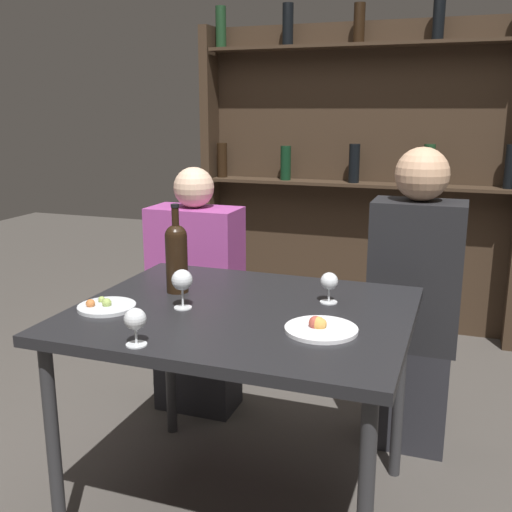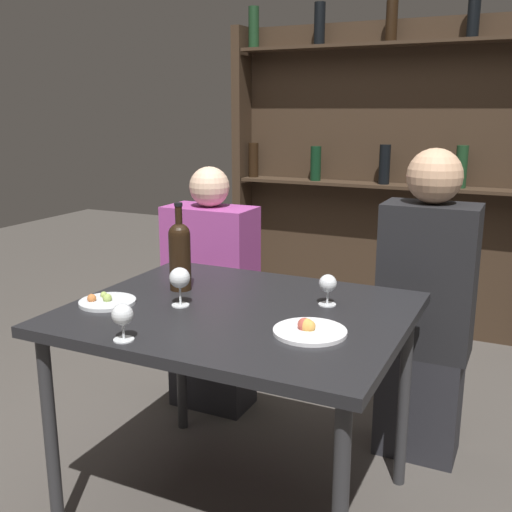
# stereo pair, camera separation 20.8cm
# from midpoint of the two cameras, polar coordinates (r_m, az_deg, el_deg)

# --- Properties ---
(ground_plane) EXTENTS (10.00, 10.00, 0.00)m
(ground_plane) POSITION_cam_midpoint_polar(r_m,az_deg,el_deg) (2.36, -3.94, -22.85)
(ground_plane) COLOR #47423D
(dining_table) EXTENTS (1.10, 0.91, 0.76)m
(dining_table) POSITION_cam_midpoint_polar(r_m,az_deg,el_deg) (2.03, -4.26, -6.95)
(dining_table) COLOR black
(dining_table) RESTS_ON ground_plane
(wine_rack_wall) EXTENTS (2.02, 0.21, 2.04)m
(wine_rack_wall) POSITION_cam_midpoint_polar(r_m,az_deg,el_deg) (3.86, 7.97, 8.15)
(wine_rack_wall) COLOR #38281C
(wine_rack_wall) RESTS_ON ground_plane
(wine_bottle) EXTENTS (0.08, 0.08, 0.32)m
(wine_bottle) POSITION_cam_midpoint_polar(r_m,az_deg,el_deg) (2.18, -10.31, 0.09)
(wine_bottle) COLOR black
(wine_bottle) RESTS_ON dining_table
(wine_glass_0) EXTENTS (0.06, 0.06, 0.11)m
(wine_glass_0) POSITION_cam_midpoint_polar(r_m,az_deg,el_deg) (1.73, -14.85, -6.02)
(wine_glass_0) COLOR silver
(wine_glass_0) RESTS_ON dining_table
(wine_glass_1) EXTENTS (0.06, 0.06, 0.11)m
(wine_glass_1) POSITION_cam_midpoint_polar(r_m,az_deg,el_deg) (2.04, 4.11, -2.58)
(wine_glass_1) COLOR silver
(wine_glass_1) RESTS_ON dining_table
(wine_glass_2) EXTENTS (0.07, 0.07, 0.13)m
(wine_glass_2) POSITION_cam_midpoint_polar(r_m,az_deg,el_deg) (2.01, -10.02, -2.42)
(wine_glass_2) COLOR silver
(wine_glass_2) RESTS_ON dining_table
(food_plate_0) EXTENTS (0.19, 0.19, 0.04)m
(food_plate_0) POSITION_cam_midpoint_polar(r_m,az_deg,el_deg) (2.09, -16.92, -4.64)
(food_plate_0) COLOR silver
(food_plate_0) RESTS_ON dining_table
(food_plate_1) EXTENTS (0.22, 0.22, 0.05)m
(food_plate_1) POSITION_cam_midpoint_polar(r_m,az_deg,el_deg) (1.80, 2.85, -6.91)
(food_plate_1) COLOR white
(food_plate_1) RESTS_ON dining_table
(seated_person_left) EXTENTS (0.41, 0.22, 1.16)m
(seated_person_left) POSITION_cam_midpoint_polar(r_m,az_deg,el_deg) (2.83, -7.79, -4.23)
(seated_person_left) COLOR #26262B
(seated_person_left) RESTS_ON ground_plane
(seated_person_right) EXTENTS (0.36, 0.22, 1.27)m
(seated_person_right) POSITION_cam_midpoint_polar(r_m,az_deg,el_deg) (2.53, 12.49, -5.03)
(seated_person_right) COLOR #26262B
(seated_person_right) RESTS_ON ground_plane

